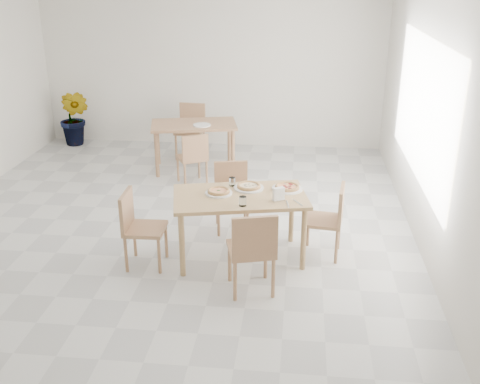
# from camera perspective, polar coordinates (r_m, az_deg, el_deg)

# --- Properties ---
(room) EXTENTS (7.28, 7.00, 7.00)m
(room) POSITION_cam_1_polar(r_m,az_deg,el_deg) (6.89, 18.01, 8.07)
(room) COLOR silver
(room) RESTS_ON ground
(main_table) EXTENTS (1.56, 1.09, 0.75)m
(main_table) POSITION_cam_1_polar(r_m,az_deg,el_deg) (6.05, -0.00, -1.11)
(main_table) COLOR tan
(main_table) RESTS_ON ground
(chair_south) EXTENTS (0.54, 0.54, 0.89)m
(chair_south) POSITION_cam_1_polar(r_m,az_deg,el_deg) (5.44, 1.29, -5.63)
(chair_south) COLOR #A77E53
(chair_south) RESTS_ON ground
(chair_north) EXTENTS (0.48, 0.48, 0.83)m
(chair_north) POSITION_cam_1_polar(r_m,az_deg,el_deg) (6.85, -0.87, 0.11)
(chair_north) COLOR #A77E53
(chair_north) RESTS_ON ground
(chair_west) EXTENTS (0.43, 0.43, 0.84)m
(chair_west) POSITION_cam_1_polar(r_m,az_deg,el_deg) (6.08, -10.37, -3.17)
(chair_west) COLOR #A77E53
(chair_west) RESTS_ON ground
(chair_east) EXTENTS (0.46, 0.46, 0.83)m
(chair_east) POSITION_cam_1_polar(r_m,az_deg,el_deg) (6.25, 9.17, -2.42)
(chair_east) COLOR #A77E53
(chair_east) RESTS_ON ground
(plate_margherita) EXTENTS (0.29, 0.29, 0.02)m
(plate_margherita) POSITION_cam_1_polar(r_m,az_deg,el_deg) (6.05, -2.18, -0.10)
(plate_margherita) COLOR white
(plate_margherita) RESTS_ON main_table
(plate_mushroom) EXTENTS (0.33, 0.33, 0.02)m
(plate_mushroom) POSITION_cam_1_polar(r_m,az_deg,el_deg) (6.19, 0.90, 0.43)
(plate_mushroom) COLOR white
(plate_mushroom) RESTS_ON main_table
(plate_pepperoni) EXTENTS (0.34, 0.34, 0.02)m
(plate_pepperoni) POSITION_cam_1_polar(r_m,az_deg,el_deg) (6.19, 4.82, 0.34)
(plate_pepperoni) COLOR white
(plate_pepperoni) RESTS_ON main_table
(pizza_margherita) EXTENTS (0.25, 0.25, 0.03)m
(pizza_margherita) POSITION_cam_1_polar(r_m,az_deg,el_deg) (6.04, -2.18, 0.10)
(pizza_margherita) COLOR #E1A569
(pizza_margherita) RESTS_ON plate_margherita
(pizza_mushroom) EXTENTS (0.29, 0.29, 0.03)m
(pizza_mushroom) POSITION_cam_1_polar(r_m,az_deg,el_deg) (6.18, 0.90, 0.63)
(pizza_mushroom) COLOR #E1A569
(pizza_mushroom) RESTS_ON plate_mushroom
(pizza_pepperoni) EXTENTS (0.35, 0.35, 0.03)m
(pizza_pepperoni) POSITION_cam_1_polar(r_m,az_deg,el_deg) (6.18, 4.83, 0.54)
(pizza_pepperoni) COLOR #E1A569
(pizza_pepperoni) RESTS_ON plate_pepperoni
(tumbler_a) EXTENTS (0.08, 0.08, 0.10)m
(tumbler_a) POSITION_cam_1_polar(r_m,az_deg,el_deg) (5.73, 0.28, -0.95)
(tumbler_a) COLOR white
(tumbler_a) RESTS_ON main_table
(tumbler_b) EXTENTS (0.07, 0.07, 0.09)m
(tumbler_b) POSITION_cam_1_polar(r_m,az_deg,el_deg) (6.26, -0.80, 1.07)
(tumbler_b) COLOR white
(tumbler_b) RESTS_ON main_table
(napkin_holder) EXTENTS (0.15, 0.12, 0.15)m
(napkin_holder) POSITION_cam_1_polar(r_m,az_deg,el_deg) (5.86, 3.94, -0.26)
(napkin_holder) COLOR silver
(napkin_holder) RESTS_ON main_table
(fork_a) EXTENTS (0.04, 0.19, 0.01)m
(fork_a) POSITION_cam_1_polar(r_m,az_deg,el_deg) (5.80, 4.87, -1.25)
(fork_a) COLOR silver
(fork_a) RESTS_ON main_table
(fork_b) EXTENTS (0.11, 0.17, 0.01)m
(fork_b) POSITION_cam_1_polar(r_m,az_deg,el_deg) (5.85, 5.91, -1.09)
(fork_b) COLOR silver
(fork_b) RESTS_ON main_table
(second_table) EXTENTS (1.44, 1.01, 0.75)m
(second_table) POSITION_cam_1_polar(r_m,az_deg,el_deg) (8.86, -4.71, 6.34)
(second_table) COLOR #A77E53
(second_table) RESTS_ON ground
(chair_back_s) EXTENTS (0.53, 0.53, 0.79)m
(chair_back_s) POSITION_cam_1_polar(r_m,az_deg,el_deg) (8.23, -4.76, 3.72)
(chair_back_s) COLOR #A77E53
(chair_back_s) RESTS_ON ground
(chair_back_n) EXTENTS (0.48, 0.48, 0.89)m
(chair_back_n) POSITION_cam_1_polar(r_m,az_deg,el_deg) (9.56, -5.00, 6.66)
(chair_back_n) COLOR #A77E53
(chair_back_n) RESTS_ON ground
(plate_empty) EXTENTS (0.27, 0.27, 0.02)m
(plate_empty) POSITION_cam_1_polar(r_m,az_deg,el_deg) (8.70, -3.90, 6.80)
(plate_empty) COLOR white
(plate_empty) RESTS_ON second_table
(potted_plant) EXTENTS (0.65, 0.58, 1.00)m
(potted_plant) POSITION_cam_1_polar(r_m,az_deg,el_deg) (10.55, -16.43, 7.23)
(potted_plant) COLOR #366B20
(potted_plant) RESTS_ON ground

